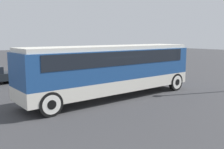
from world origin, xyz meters
TOP-DOWN VIEW (x-y plane):
  - ground_plane at (0.00, 0.00)m, footprint 120.00×120.00m
  - tour_bus at (0.10, 0.00)m, footprint 11.01×2.52m
  - parked_car_mid at (0.14, 8.82)m, footprint 4.35×1.97m

SIDE VIEW (x-z plane):
  - ground_plane at x=0.00m, z-range 0.00..0.00m
  - parked_car_mid at x=0.14m, z-range 0.00..1.34m
  - tour_bus at x=0.10m, z-range 0.33..3.38m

